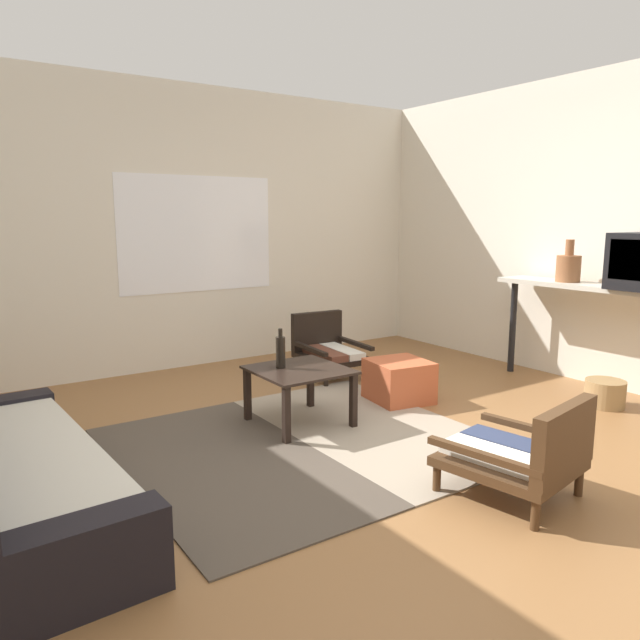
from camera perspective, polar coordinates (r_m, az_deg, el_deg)
ground_plane at (r=3.69m, az=7.88°, el=-13.62°), size 7.80×7.80×0.00m
far_wall_with_window at (r=6.01m, az=-11.89°, el=8.56°), size 5.60×0.13×2.70m
side_wall_right at (r=5.68m, az=26.64°, el=7.67°), size 0.12×6.60×2.70m
area_rug at (r=3.97m, az=-1.49°, el=-11.72°), size 2.26×2.10×0.01m
couch at (r=3.35m, az=-27.94°, el=-13.02°), size 0.82×2.08×0.73m
coffee_table at (r=4.23m, az=-1.99°, el=-5.60°), size 0.63×0.63×0.41m
armchair_by_window at (r=5.56m, az=0.73°, el=-2.67°), size 0.58×0.67×0.57m
armchair_striped_foreground at (r=3.34m, az=18.89°, el=-11.94°), size 0.69×0.74×0.56m
ottoman_orange at (r=4.83m, az=7.56°, el=-5.81°), size 0.50×0.50×0.33m
console_shelf at (r=5.40m, az=25.49°, el=1.89°), size 0.36×1.87×0.91m
clay_vase at (r=5.55m, az=22.70°, el=4.68°), size 0.20×0.20×0.36m
glass_bottle at (r=4.21m, az=-3.80°, el=-3.03°), size 0.07×0.07×0.28m
wicker_basket at (r=5.19m, az=25.63°, el=-6.35°), size 0.30×0.30×0.21m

